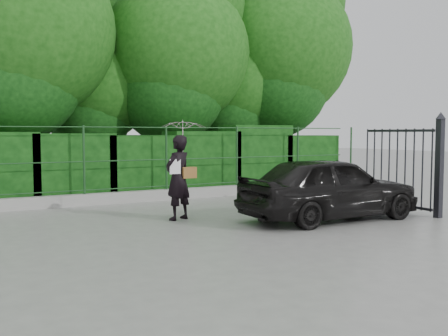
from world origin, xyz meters
TOP-DOWN VIEW (x-y plane):
  - ground at (0.00, 0.00)m, footprint 80.00×80.00m
  - kerb at (0.00, 4.50)m, footprint 14.00×0.25m
  - fence at (0.22, 4.50)m, footprint 14.13×0.06m
  - hedge at (-0.00, 5.50)m, footprint 14.20×1.20m
  - trees at (1.14, 7.74)m, footprint 17.10×6.15m
  - gate at (4.60, -0.72)m, footprint 0.22×2.33m
  - woman at (-0.52, 1.38)m, footprint 1.03×0.98m
  - car at (2.31, -0.22)m, footprint 4.15×1.72m

SIDE VIEW (x-z plane):
  - ground at x=0.00m, z-range 0.00..0.00m
  - kerb at x=0.00m, z-range 0.00..0.30m
  - car at x=2.31m, z-range 0.00..1.41m
  - hedge at x=0.00m, z-range -0.10..2.05m
  - gate at x=4.60m, z-range 0.01..2.37m
  - fence at x=0.22m, z-range 0.30..2.10m
  - woman at x=-0.52m, z-range 0.32..2.51m
  - trees at x=1.14m, z-range 0.58..8.66m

